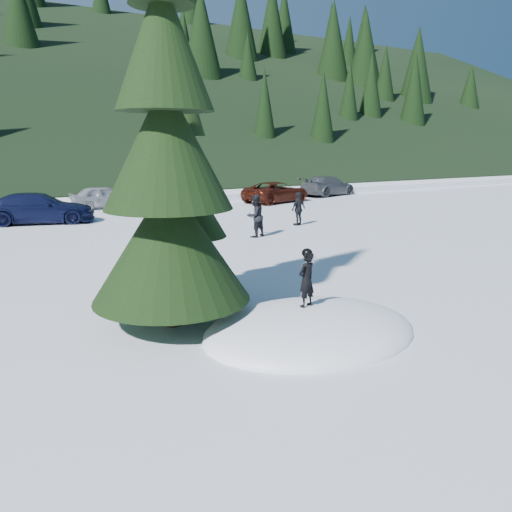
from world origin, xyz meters
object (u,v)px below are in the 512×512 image
spruce_tall (167,163)px  child_skier (307,279)px  adult_1 (298,209)px  car_4 (104,197)px  adult_0 (255,216)px  car_5 (180,192)px  car_7 (328,186)px  car_3 (39,208)px  car_6 (276,192)px  spruce_short (189,213)px

spruce_tall → child_skier: spruce_tall is taller
spruce_tall → child_skier: bearing=-35.4°
adult_1 → car_4: (-6.22, 10.98, -0.10)m
child_skier → adult_0: adult_0 is taller
car_5 → car_7: bearing=-105.1°
adult_0 → car_3: size_ratio=0.34×
adult_1 → car_6: (4.23, 8.56, -0.10)m
car_6 → car_4: bearing=61.3°
car_6 → car_7: 5.92m
spruce_tall → car_7: bearing=45.3°
car_3 → adult_1: bearing=-107.5°
adult_0 → car_6: bearing=-141.9°
car_4 → adult_0: bearing=-167.4°
adult_0 → car_5: size_ratio=0.39×
spruce_tall → car_3: bearing=91.8°
spruce_tall → car_4: (3.58, 20.48, -2.65)m
car_5 → car_6: size_ratio=0.92×
spruce_tall → car_5: (8.35, 20.60, -2.59)m
adult_1 → car_3: 12.29m
car_6 → car_3: bearing=81.6°
spruce_tall → car_5: 22.38m
spruce_short → adult_1: (8.79, 8.10, -1.33)m
spruce_short → adult_1: bearing=42.6°
car_3 → car_4: size_ratio=1.27×
car_7 → spruce_short: bearing=118.9°
car_7 → car_3: bearing=84.5°
spruce_tall → spruce_short: bearing=54.5°
spruce_short → car_3: (-1.50, 14.81, -1.38)m
child_skier → spruce_tall: bearing=-50.3°
car_3 → car_6: bearing=-67.1°
adult_0 → car_6: size_ratio=0.36×
car_7 → spruce_tall: bearing=119.5°
spruce_tall → spruce_short: 2.11m
spruce_tall → adult_1: size_ratio=5.59×
child_skier → adult_0: size_ratio=0.65×
spruce_tall → car_3: (-0.50, 16.21, -2.60)m
adult_1 → car_5: adult_1 is taller
child_skier → car_7: 27.66m
child_skier → adult_1: child_skier is taller
car_7 → child_skier: bearing=125.1°
child_skier → car_3: (-2.74, 17.79, -0.31)m
adult_0 → spruce_short: bearing=34.0°
car_7 → car_5: bearing=70.5°
car_3 → car_7: size_ratio=1.01×
adult_0 → spruce_tall: bearing=34.8°
child_skier → car_4: (1.34, 22.07, -0.37)m
spruce_short → adult_0: (5.55, 6.50, -1.25)m
car_6 → adult_0: bearing=128.0°
car_7 → adult_0: bearing=116.6°
car_5 → spruce_short: bearing=147.5°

